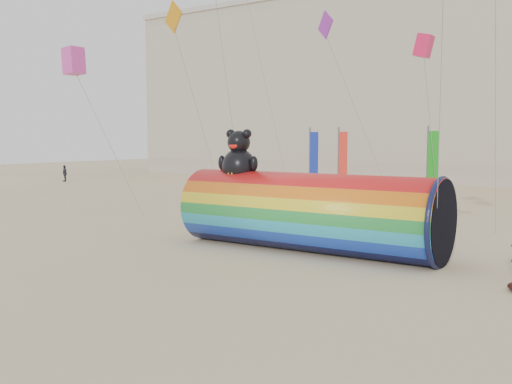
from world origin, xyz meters
The scene contains 4 objects.
ground centered at (0.00, 0.00, 0.00)m, with size 160.00×160.00×0.00m, color #CCB58C.
hotel_building centered at (-12.00, 45.95, 10.31)m, with size 60.40×15.40×20.60m.
windsock_assembly centered at (1.98, 3.00, 1.64)m, with size 10.74×3.27×4.95m.
festival_banners centered at (-1.24, 15.25, 2.64)m, with size 8.24×0.62×5.20m.
Camera 1 is at (12.85, -16.80, 4.46)m, focal length 40.00 mm.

